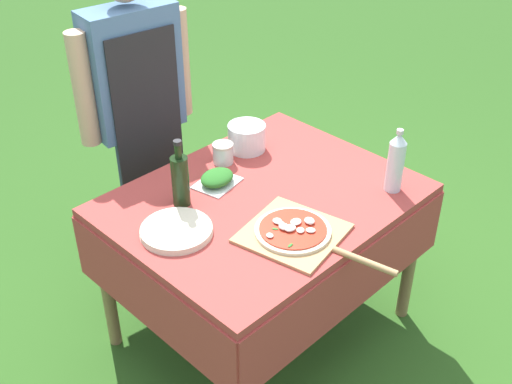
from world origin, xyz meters
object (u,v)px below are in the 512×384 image
object	(u,v)px
herb_container	(217,178)
sauce_jar	(223,154)
prep_table	(263,216)
water_bottle	(396,162)
oil_bottle	(180,179)
mixing_tub	(247,137)
pizza_on_peel	(296,233)
person_cook	(137,101)
plate_stack	(176,231)

from	to	relation	value
herb_container	sauce_jar	distance (m)	0.17
prep_table	water_bottle	xyz separation A→B (m)	(0.41, -0.34, 0.23)
oil_bottle	mixing_tub	bearing A→B (deg)	14.70
pizza_on_peel	sauce_jar	size ratio (longest dim) A/B	6.64
oil_bottle	person_cook	bearing A→B (deg)	68.39
oil_bottle	mixing_tub	size ratio (longest dim) A/B	1.68
herb_container	plate_stack	bearing A→B (deg)	-156.75
pizza_on_peel	plate_stack	xyz separation A→B (m)	(-0.30, 0.32, -0.00)
person_cook	oil_bottle	world-z (taller)	person_cook
person_cook	prep_table	bearing A→B (deg)	99.40
pizza_on_peel	oil_bottle	size ratio (longest dim) A/B	2.14
mixing_tub	plate_stack	distance (m)	0.67
prep_table	pizza_on_peel	size ratio (longest dim) A/B	1.98
prep_table	plate_stack	xyz separation A→B (m)	(-0.40, 0.06, 0.11)
prep_table	herb_container	distance (m)	0.24
prep_table	water_bottle	distance (m)	0.57
prep_table	water_bottle	world-z (taller)	water_bottle
water_bottle	sauce_jar	distance (m)	0.73
herb_container	pizza_on_peel	bearing A→B (deg)	-93.89
pizza_on_peel	sauce_jar	bearing A→B (deg)	62.43
pizza_on_peel	herb_container	xyz separation A→B (m)	(0.03, 0.46, 0.01)
mixing_tub	sauce_jar	size ratio (longest dim) A/B	1.85
prep_table	person_cook	xyz separation A→B (m)	(-0.03, 0.77, 0.27)
person_cook	herb_container	xyz separation A→B (m)	(-0.04, -0.57, -0.14)
water_bottle	mixing_tub	world-z (taller)	water_bottle
water_bottle	herb_container	size ratio (longest dim) A/B	1.33
person_cook	plate_stack	world-z (taller)	person_cook
pizza_on_peel	plate_stack	bearing A→B (deg)	121.61
sauce_jar	prep_table	bearing A→B (deg)	-102.25
pizza_on_peel	plate_stack	distance (m)	0.44
pizza_on_peel	water_bottle	distance (m)	0.53
plate_stack	person_cook	bearing A→B (deg)	62.79
person_cook	herb_container	world-z (taller)	person_cook
oil_bottle	water_bottle	bearing A→B (deg)	-38.20
plate_stack	sauce_jar	xyz separation A→B (m)	(0.47, 0.25, 0.03)
oil_bottle	herb_container	bearing A→B (deg)	2.12
person_cook	plate_stack	xyz separation A→B (m)	(-0.37, -0.72, -0.16)
water_bottle	plate_stack	xyz separation A→B (m)	(-0.81, 0.39, -0.12)
person_cook	mixing_tub	world-z (taller)	person_cook
water_bottle	person_cook	bearing A→B (deg)	111.62
mixing_tub	plate_stack	world-z (taller)	mixing_tub
person_cook	pizza_on_peel	bearing A→B (deg)	93.30
person_cook	pizza_on_peel	distance (m)	1.05
plate_stack	sauce_jar	size ratio (longest dim) A/B	2.97
oil_bottle	sauce_jar	world-z (taller)	oil_bottle
plate_stack	oil_bottle	bearing A→B (deg)	44.39
prep_table	sauce_jar	bearing A→B (deg)	77.75
oil_bottle	herb_container	world-z (taller)	oil_bottle
person_cook	mixing_tub	bearing A→B (deg)	125.92
water_bottle	herb_container	xyz separation A→B (m)	(-0.48, 0.53, -0.10)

